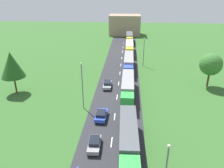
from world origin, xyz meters
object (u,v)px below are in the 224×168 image
at_px(lamppost_third, 144,51).
at_px(tree_maple, 211,64).
at_px(truck_second, 128,87).
at_px(distant_building, 125,25).
at_px(truck_third, 129,63).
at_px(car_third, 101,115).
at_px(truck_lead, 128,139).
at_px(tree_birch, 12,65).
at_px(car_second, 94,144).
at_px(truck_fourth, 129,48).
at_px(lamppost_second, 82,84).
at_px(truck_fifth, 129,38).
at_px(car_fourth, 107,84).

relative_size(lamppost_third, tree_maple, 1.04).
height_order(truck_second, distant_building, distant_building).
height_order(truck_third, car_third, truck_third).
distance_m(truck_lead, tree_birch, 30.70).
xyz_separation_m(car_second, distant_building, (2.34, 83.83, 3.78)).
relative_size(truck_fourth, tree_maple, 1.68).
height_order(lamppost_second, tree_birch, tree_birch).
distance_m(truck_lead, tree_maple, 30.58).
xyz_separation_m(truck_lead, car_third, (-4.80, 8.34, -1.37)).
bearing_deg(tree_birch, car_second, -40.79).
relative_size(truck_third, truck_fifth, 1.17).
distance_m(truck_fifth, car_second, 66.68).
height_order(truck_third, car_second, truck_third).
height_order(car_fourth, tree_maple, tree_maple).
relative_size(truck_second, car_third, 3.46).
bearing_deg(truck_lead, car_third, 119.92).
bearing_deg(truck_second, car_fourth, 137.64).
bearing_deg(distant_building, truck_second, -88.09).
bearing_deg(car_third, truck_fourth, 83.66).
bearing_deg(truck_fourth, tree_maple, -55.15).
relative_size(truck_fourth, car_fourth, 3.05).
bearing_deg(truck_fourth, car_fourth, -99.69).
xyz_separation_m(car_third, tree_birch, (-19.96, 9.29, 5.67)).
relative_size(truck_third, tree_maple, 1.83).
bearing_deg(tree_maple, car_fourth, -173.92).
bearing_deg(truck_lead, distant_building, 91.72).
bearing_deg(truck_third, truck_second, -90.33).
bearing_deg(truck_third, car_second, -97.83).
bearing_deg(lamppost_second, tree_birch, 160.63).
distance_m(truck_second, lamppost_second, 10.47).
bearing_deg(truck_fifth, truck_second, -90.17).
height_order(truck_fourth, car_second, truck_fourth).
xyz_separation_m(truck_third, tree_maple, (18.48, -10.10, 3.31)).
distance_m(truck_lead, car_third, 9.72).
bearing_deg(truck_third, car_fourth, -110.95).
relative_size(truck_fourth, car_third, 3.25).
bearing_deg(car_fourth, truck_fourth, 80.31).
xyz_separation_m(truck_lead, tree_maple, (18.27, 24.31, 3.24)).
xyz_separation_m(truck_third, lamppost_second, (-8.49, -22.42, 2.96)).
relative_size(car_second, distant_building, 0.27).
height_order(car_fourth, distant_building, distant_building).
bearing_deg(lamppost_second, truck_second, 33.40).
distance_m(truck_lead, car_second, 5.09).
relative_size(truck_fourth, truck_fifth, 1.07).
bearing_deg(car_third, truck_second, 63.92).
relative_size(truck_third, distant_building, 1.00).
distance_m(truck_lead, truck_second, 17.52).
relative_size(truck_fifth, tree_maple, 1.56).
height_order(lamppost_second, distant_building, lamppost_second).
relative_size(truck_fifth, distant_building, 0.86).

